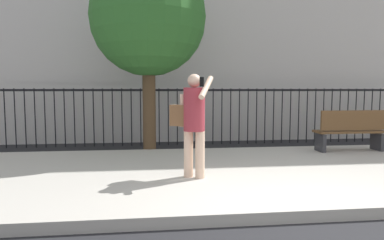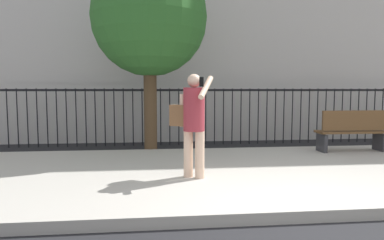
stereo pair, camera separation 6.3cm
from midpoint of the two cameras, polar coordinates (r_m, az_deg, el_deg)
ground_plane at (r=4.43m, az=19.01°, el=-15.88°), size 60.00×60.00×0.00m
sidewalk at (r=6.37m, az=10.33°, el=-8.52°), size 28.00×4.40×0.15m
iron_fence at (r=9.80m, az=4.07°, el=1.88°), size 12.03×0.04×1.60m
pedestrian_on_phone at (r=5.47m, az=-0.22°, el=0.35°), size 0.72×0.59×1.66m
street_bench at (r=8.63m, az=24.77°, el=-1.47°), size 1.60×0.45×0.95m
street_tree_near at (r=8.40m, az=-7.50°, el=16.30°), size 2.71×2.71×4.58m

